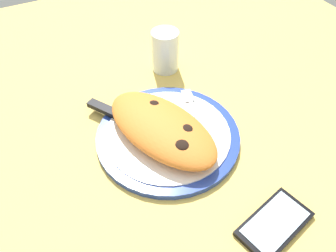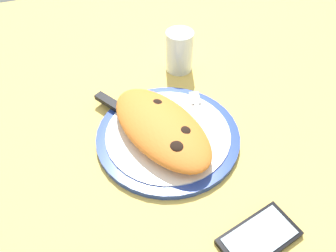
% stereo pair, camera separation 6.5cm
% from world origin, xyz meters
% --- Properties ---
extents(ground_plane, '(1.50, 1.50, 0.03)m').
position_xyz_m(ground_plane, '(0.00, 0.00, -0.01)').
color(ground_plane, '#DBB756').
extents(plate, '(0.30, 0.30, 0.02)m').
position_xyz_m(plate, '(0.00, 0.00, 0.01)').
color(plate, '#233D99').
rests_on(plate, ground_plane).
extents(calzone, '(0.29, 0.21, 0.05)m').
position_xyz_m(calzone, '(-0.00, 0.01, 0.04)').
color(calzone, orange).
rests_on(calzone, plate).
extents(fork, '(0.17, 0.05, 0.00)m').
position_xyz_m(fork, '(0.03, -0.08, 0.02)').
color(fork, silver).
rests_on(fork, plate).
extents(knife, '(0.19, 0.13, 0.01)m').
position_xyz_m(knife, '(0.09, 0.08, 0.02)').
color(knife, silver).
rests_on(knife, plate).
extents(smartphone, '(0.10, 0.14, 0.01)m').
position_xyz_m(smartphone, '(-0.25, -0.07, 0.01)').
color(smartphone, black).
rests_on(smartphone, ground_plane).
extents(water_glass, '(0.07, 0.07, 0.10)m').
position_xyz_m(water_glass, '(0.22, -0.10, 0.04)').
color(water_glass, silver).
rests_on(water_glass, ground_plane).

